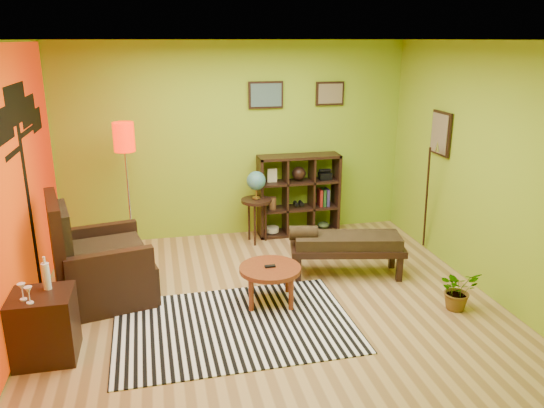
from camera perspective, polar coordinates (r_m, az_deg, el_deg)
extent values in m
plane|color=tan|center=(6.03, -0.49, -10.40)|extent=(5.00, 5.00, 0.00)
cube|color=#86AF22|center=(7.68, -4.01, 6.75)|extent=(5.00, 0.04, 2.80)
cube|color=#86AF22|center=(3.47, 7.21, -6.77)|extent=(5.00, 0.04, 2.80)
cube|color=#86AF22|center=(5.59, -26.48, 0.89)|extent=(0.04, 4.50, 2.80)
cube|color=#86AF22|center=(6.50, 21.64, 3.59)|extent=(0.04, 4.50, 2.80)
cube|color=white|center=(5.34, -0.57, 17.25)|extent=(5.00, 4.50, 0.04)
cube|color=#F23F05|center=(5.58, -26.29, 0.90)|extent=(0.01, 4.45, 2.75)
cube|color=black|center=(6.19, -24.56, -0.78)|extent=(0.01, 0.14, 2.10)
cube|color=black|center=(5.50, -26.87, 7.57)|extent=(0.01, 0.65, 0.32)
cube|color=black|center=(6.01, -25.82, 9.65)|extent=(0.01, 0.85, 0.40)
cube|color=black|center=(6.51, -24.72, 9.10)|extent=(0.01, 0.70, 0.32)
cube|color=black|center=(6.87, -23.99, 8.28)|extent=(0.01, 0.50, 0.26)
cube|color=black|center=(7.64, -0.67, 11.65)|extent=(0.50, 0.03, 0.38)
cube|color=slate|center=(7.62, -0.63, 11.64)|extent=(0.44, 0.01, 0.32)
cube|color=black|center=(7.89, 6.24, 11.74)|extent=(0.42, 0.03, 0.34)
cube|color=#8B7B5A|center=(7.86, 6.30, 11.72)|extent=(0.36, 0.01, 0.28)
cube|color=black|center=(7.18, 17.72, 7.25)|extent=(0.03, 0.44, 0.56)
cube|color=#8B7B5A|center=(7.17, 17.55, 7.25)|extent=(0.01, 0.38, 0.50)
cylinder|color=black|center=(7.31, 16.29, 0.53)|extent=(0.23, 0.34, 1.46)
cone|color=silver|center=(7.02, 17.37, 5.98)|extent=(0.08, 0.09, 0.16)
cube|color=white|center=(5.58, -4.06, -12.88)|extent=(2.45, 1.68, 0.01)
cylinder|color=maroon|center=(5.85, -0.20, -7.01)|extent=(0.68, 0.68, 0.05)
cylinder|color=maroon|center=(6.15, 1.70, -7.92)|extent=(0.05, 0.05, 0.37)
cylinder|color=maroon|center=(6.13, -2.33, -8.01)|extent=(0.05, 0.05, 0.37)
cylinder|color=maroon|center=(5.77, 2.07, -9.73)|extent=(0.05, 0.05, 0.37)
cylinder|color=maroon|center=(5.75, -2.25, -9.84)|extent=(0.05, 0.05, 0.37)
cube|color=black|center=(5.84, -0.21, -6.71)|extent=(0.12, 0.05, 0.02)
cube|color=black|center=(6.31, -17.33, -7.69)|extent=(1.17, 1.15, 0.45)
cube|color=black|center=(6.13, -22.01, -4.96)|extent=(0.32, 0.96, 1.23)
cube|color=black|center=(5.84, -16.80, -8.28)|extent=(0.90, 0.30, 0.72)
cube|color=black|center=(6.68, -18.00, -5.09)|extent=(0.90, 0.30, 0.72)
cube|color=tan|center=(6.19, -17.27, -5.11)|extent=(0.93, 0.91, 0.16)
cube|color=tan|center=(6.06, -21.40, -2.88)|extent=(0.25, 0.72, 0.56)
cube|color=black|center=(5.34, -23.26, -11.97)|extent=(0.54, 0.49, 0.64)
cylinder|color=white|center=(5.23, -23.11, -7.16)|extent=(0.07, 0.07, 0.25)
cylinder|color=white|center=(5.17, -23.32, -5.59)|extent=(0.02, 0.02, 0.07)
cylinder|color=white|center=(5.16, -25.17, -9.26)|extent=(0.06, 0.06, 0.01)
cylinder|color=white|center=(5.14, -25.24, -8.76)|extent=(0.01, 0.01, 0.09)
cone|color=white|center=(5.11, -25.34, -8.05)|extent=(0.07, 0.07, 0.06)
cylinder|color=white|center=(5.07, -24.58, -9.64)|extent=(0.06, 0.06, 0.01)
cylinder|color=white|center=(5.05, -24.65, -9.13)|extent=(0.01, 0.01, 0.09)
cone|color=white|center=(5.02, -24.75, -8.41)|extent=(0.07, 0.07, 0.06)
cylinder|color=silver|center=(7.40, -14.64, -5.41)|extent=(0.27, 0.27, 0.03)
cylinder|color=silver|center=(7.13, -15.14, 0.72)|extent=(0.03, 0.03, 1.68)
cylinder|color=red|center=(6.96, -15.65, 6.96)|extent=(0.26, 0.26, 0.37)
cylinder|color=black|center=(7.48, -1.70, 0.37)|extent=(0.43, 0.43, 0.04)
cylinder|color=black|center=(7.63, -0.69, -1.83)|extent=(0.03, 0.03, 0.60)
cylinder|color=black|center=(7.67, -2.48, -1.75)|extent=(0.03, 0.03, 0.60)
cylinder|color=black|center=(7.45, -1.85, -2.32)|extent=(0.03, 0.03, 0.60)
cylinder|color=gold|center=(7.47, -1.70, 0.68)|extent=(0.11, 0.11, 0.02)
cylinder|color=gold|center=(7.45, -1.70, 1.16)|extent=(0.02, 0.02, 0.11)
sphere|color=#2E61A9|center=(7.40, -1.72, 2.52)|extent=(0.27, 0.27, 0.27)
cube|color=black|center=(7.71, -1.29, 0.71)|extent=(0.04, 0.35, 1.20)
cube|color=black|center=(8.01, 6.88, 1.22)|extent=(0.04, 0.35, 1.20)
cube|color=black|center=(8.02, 2.81, -3.00)|extent=(1.20, 0.35, 0.04)
cube|color=black|center=(7.70, 2.93, 5.12)|extent=(1.20, 0.35, 0.04)
cube|color=black|center=(7.79, 1.45, 0.88)|extent=(0.03, 0.33, 1.12)
cube|color=black|center=(7.89, 4.27, 1.06)|extent=(0.03, 0.33, 1.12)
cube|color=black|center=(7.90, 2.85, -0.42)|extent=(1.12, 0.33, 0.03)
cube|color=black|center=(7.79, 2.89, 2.38)|extent=(1.12, 0.33, 0.03)
cylinder|color=beige|center=(7.91, 0.01, -2.75)|extent=(0.20, 0.20, 0.07)
sphere|color=black|center=(7.75, 2.91, 3.31)|extent=(0.20, 0.20, 0.20)
cube|color=black|center=(7.88, 5.71, 3.03)|extent=(0.18, 0.15, 0.10)
cylinder|color=black|center=(7.87, 2.57, 0.05)|extent=(0.06, 0.12, 0.06)
cylinder|color=black|center=(7.89, 3.14, 0.08)|extent=(0.06, 0.12, 0.06)
ellipsoid|color=#384C26|center=(8.11, 5.55, -2.25)|extent=(0.18, 0.18, 0.09)
cylinder|color=brown|center=(7.78, 0.01, 0.09)|extent=(0.12, 0.12, 0.18)
cube|color=beige|center=(7.66, 0.01, 3.09)|extent=(0.14, 0.03, 0.20)
cube|color=maroon|center=(7.95, 5.16, 0.70)|extent=(0.04, 0.18, 0.26)
cube|color=#1E4C1E|center=(7.96, 5.54, 0.72)|extent=(0.04, 0.18, 0.26)
cube|color=navy|center=(7.98, 5.91, 0.75)|extent=(0.04, 0.18, 0.26)
cube|color=black|center=(6.60, 8.08, -4.76)|extent=(1.45, 0.76, 0.08)
cube|color=tan|center=(6.56, 8.12, -3.88)|extent=(1.34, 0.69, 0.14)
cylinder|color=tan|center=(6.46, 3.40, -3.12)|extent=(0.37, 0.24, 0.18)
cube|color=black|center=(6.97, 12.78, -5.52)|extent=(0.08, 0.08, 0.31)
cube|color=black|center=(6.79, 2.64, -5.70)|extent=(0.08, 0.08, 0.31)
cube|color=black|center=(6.62, 13.54, -6.84)|extent=(0.08, 0.08, 0.31)
cube|color=black|center=(6.43, 2.84, -7.07)|extent=(0.08, 0.08, 0.31)
imported|color=#26661E|center=(6.14, 19.32, -9.08)|extent=(0.44, 0.48, 0.35)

